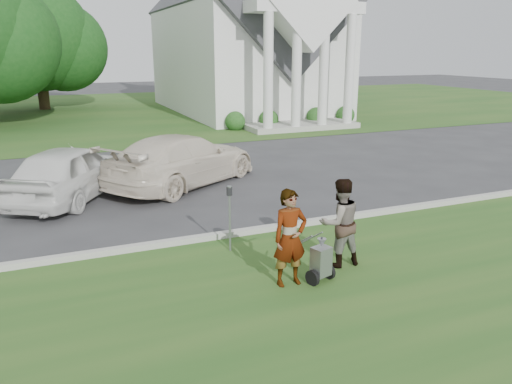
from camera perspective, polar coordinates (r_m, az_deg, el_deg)
ground at (r=11.32m, az=-0.76°, el=-5.92°), size 120.00×120.00×0.00m
grass_strip at (r=8.87m, az=6.69°, el=-12.54°), size 80.00×7.00×0.01m
church_lawn at (r=37.20m, az=-16.70°, el=8.82°), size 80.00×30.00×0.01m
curb at (r=11.77m, az=-1.76°, el=-4.66°), size 80.00×0.18×0.15m
church at (r=35.35m, az=-1.30°, el=18.77°), size 9.19×19.00×24.10m
tree_back at (r=39.74m, az=-23.73°, el=15.44°), size 9.61×7.60×8.89m
striping_cart at (r=9.46m, az=7.38°, el=-7.94°), size 0.71×1.09×0.95m
person_left at (r=9.13m, az=3.91°, el=-5.34°), size 0.67×0.45×1.82m
person_right at (r=10.06m, az=9.54°, el=-3.54°), size 0.89×0.70×1.80m
parking_meter_near at (r=10.62m, az=-3.03°, el=-2.15°), size 0.11×0.10×1.47m
car_b at (r=15.41m, az=-20.47°, el=2.19°), size 4.13×5.08×1.63m
car_c at (r=16.15m, az=-8.37°, el=3.66°), size 5.97×5.09×1.64m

